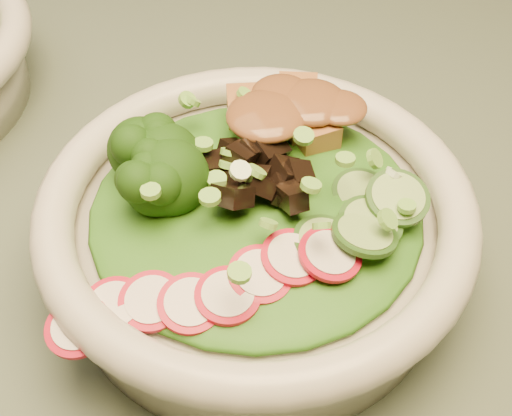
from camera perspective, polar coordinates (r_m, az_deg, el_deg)
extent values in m
cube|color=#475547|center=(0.59, 18.25, 4.63)|extent=(1.20, 0.80, 0.03)
cylinder|color=beige|center=(0.44, 0.00, -2.86)|extent=(0.23, 0.23, 0.05)
torus|color=beige|center=(0.41, 0.00, 0.06)|extent=(0.26, 0.26, 0.02)
ellipsoid|color=#1B5612|center=(0.41, 0.00, 0.10)|extent=(0.19, 0.19, 0.02)
ellipsoid|color=brown|center=(0.44, 2.52, 7.66)|extent=(0.07, 0.05, 0.02)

